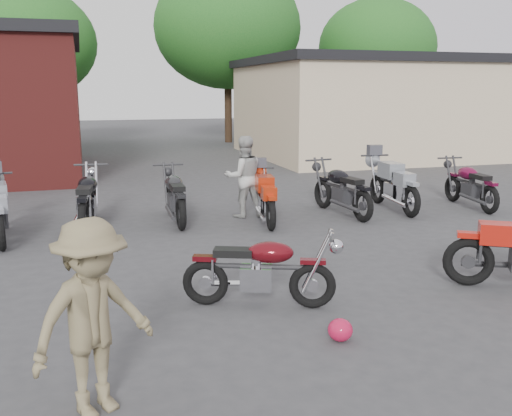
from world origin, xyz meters
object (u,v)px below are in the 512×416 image
object	(u,v)px
person_light	(244,177)
person_tan	(93,319)
row_bike_2	(87,196)
helmet	(340,330)
row_bike_6	(393,182)
vintage_motorcycle	(262,266)
row_bike_4	(265,195)
row_bike_3	(175,193)
row_bike_5	(341,187)
row_bike_7	(470,182)

from	to	relation	value
person_light	person_tan	size ratio (longest dim) A/B	1.02
person_light	row_bike_2	world-z (taller)	person_light
helmet	row_bike_6	bearing A→B (deg)	55.70
vintage_motorcycle	person_tan	xyz separation A→B (m)	(-1.97, -1.82, 0.29)
row_bike_4	row_bike_3	bearing A→B (deg)	81.08
helmet	row_bike_5	distance (m)	6.25
person_light	row_bike_2	xyz separation A→B (m)	(-3.09, -0.06, -0.22)
vintage_motorcycle	row_bike_5	xyz separation A→B (m)	(3.14, 4.48, 0.08)
helmet	vintage_motorcycle	bearing A→B (deg)	113.37
person_tan	row_bike_6	xyz separation A→B (m)	(6.40, 6.42, -0.20)
vintage_motorcycle	row_bike_3	world-z (taller)	row_bike_3
helmet	row_bike_4	distance (m)	5.52
vintage_motorcycle	row_bike_6	world-z (taller)	row_bike_6
row_bike_5	row_bike_2	bearing A→B (deg)	78.11
person_light	row_bike_4	bearing A→B (deg)	112.51
person_tan	row_bike_4	distance (m)	6.97
vintage_motorcycle	person_tan	bearing A→B (deg)	-115.58
row_bike_4	row_bike_2	bearing A→B (deg)	90.01
row_bike_4	row_bike_5	distance (m)	1.74
row_bike_3	row_bike_2	bearing A→B (deg)	91.14
row_bike_5	person_tan	bearing A→B (deg)	132.79
row_bike_5	row_bike_3	bearing A→B (deg)	76.12
person_light	row_bike_6	size ratio (longest dim) A/B	0.79
helmet	person_light	world-z (taller)	person_light
row_bike_3	row_bike_4	size ratio (longest dim) A/B	1.06
row_bike_6	row_bike_3	bearing A→B (deg)	90.14
helmet	row_bike_7	world-z (taller)	row_bike_7
vintage_motorcycle	person_light	distance (m)	5.01
vintage_motorcycle	row_bike_3	bearing A→B (deg)	115.12
helmet	row_bike_2	bearing A→B (deg)	112.27
helmet	row_bike_3	xyz separation A→B (m)	(-0.79, 5.99, 0.46)
vintage_motorcycle	row_bike_4	world-z (taller)	row_bike_4
person_light	row_bike_5	bearing A→B (deg)	167.37
row_bike_2	person_tan	bearing A→B (deg)	-173.82
person_light	row_bike_7	bearing A→B (deg)	172.41
row_bike_4	row_bike_5	world-z (taller)	row_bike_5
vintage_motorcycle	row_bike_6	size ratio (longest dim) A/B	0.84
person_tan	vintage_motorcycle	bearing A→B (deg)	13.83
row_bike_2	row_bike_4	distance (m)	3.40
person_light	row_bike_4	xyz separation A→B (m)	(0.27, -0.60, -0.29)
person_tan	row_bike_6	distance (m)	9.06
helmet	row_bike_6	distance (m)	6.99
row_bike_5	row_bike_6	distance (m)	1.29
row_bike_6	row_bike_5	bearing A→B (deg)	98.00
helmet	person_tan	xyz separation A→B (m)	(-2.47, -0.66, 0.69)
helmet	row_bike_3	distance (m)	6.06
person_light	row_bike_7	world-z (taller)	person_light
row_bike_6	person_tan	bearing A→B (deg)	138.00
person_tan	row_bike_2	distance (m)	6.63
person_light	row_bike_6	bearing A→B (deg)	173.60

